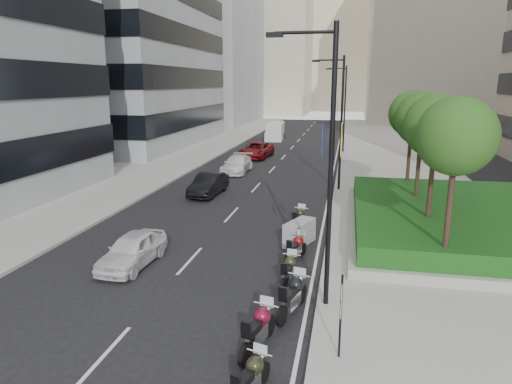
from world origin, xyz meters
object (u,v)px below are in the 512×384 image
(lamp_post_1, at_px, (339,117))
(car_d, at_px, (256,150))
(car_a, at_px, (132,250))
(car_b, at_px, (209,184))
(delivery_van, at_px, (275,132))
(motorcycle_5, at_px, (299,233))
(motorcycle_3, at_px, (289,271))
(lamp_post_2, at_px, (343,104))
(motorcycle_0, at_px, (251,379))
(parking_sign, at_px, (341,312))
(motorcycle_4, at_px, (296,248))
(motorcycle_6, at_px, (299,220))
(car_c, at_px, (237,164))
(lamp_post_0, at_px, (326,156))
(motorcycle_1, at_px, (258,329))
(motorcycle_2, at_px, (293,296))

(lamp_post_1, distance_m, car_d, 15.95)
(car_a, bearing_deg, car_b, 95.10)
(car_d, relative_size, delivery_van, 1.03)
(motorcycle_5, bearing_deg, motorcycle_3, -157.07)
(lamp_post_2, xyz_separation_m, motorcycle_0, (-1.34, -39.93, -4.53))
(parking_sign, xyz_separation_m, motorcycle_4, (-1.94, 6.93, -0.92))
(motorcycle_6, bearing_deg, lamp_post_1, -1.21)
(car_d, bearing_deg, delivery_van, 96.39)
(motorcycle_5, height_order, car_c, car_c)
(delivery_van, bearing_deg, motorcycle_4, -83.28)
(lamp_post_0, bearing_deg, motorcycle_3, 130.64)
(motorcycle_1, distance_m, car_d, 33.48)
(motorcycle_6, height_order, car_c, car_c)
(lamp_post_0, relative_size, motorcycle_2, 3.98)
(lamp_post_0, height_order, car_d, lamp_post_0)
(motorcycle_0, xyz_separation_m, delivery_van, (-7.35, 49.57, 0.50))
(lamp_post_2, bearing_deg, motorcycle_5, -92.66)
(motorcycle_1, distance_m, car_b, 18.34)
(motorcycle_2, distance_m, car_b, 16.60)
(motorcycle_2, height_order, car_a, car_a)
(lamp_post_0, height_order, car_c, lamp_post_0)
(motorcycle_6, relative_size, car_c, 0.45)
(motorcycle_5, relative_size, motorcycle_6, 0.93)
(car_a, bearing_deg, lamp_post_1, 65.13)
(car_a, bearing_deg, motorcycle_2, -18.79)
(lamp_post_1, relative_size, lamp_post_2, 1.00)
(motorcycle_4, bearing_deg, car_c, 39.38)
(lamp_post_1, xyz_separation_m, car_c, (-8.30, 5.20, -4.37))
(lamp_post_2, height_order, motorcycle_5, lamp_post_2)
(motorcycle_5, distance_m, car_a, 7.43)
(car_c, bearing_deg, delivery_van, 91.20)
(motorcycle_3, distance_m, motorcycle_6, 6.42)
(motorcycle_6, bearing_deg, motorcycle_1, -170.98)
(lamp_post_0, bearing_deg, motorcycle_4, 108.06)
(lamp_post_1, relative_size, car_d, 1.63)
(motorcycle_1, relative_size, motorcycle_6, 1.05)
(motorcycle_0, xyz_separation_m, motorcycle_6, (-0.26, 12.83, 0.04))
(motorcycle_5, xyz_separation_m, motorcycle_6, (-0.25, 2.06, 0.01))
(car_b, distance_m, delivery_van, 30.42)
(parking_sign, bearing_deg, delivery_van, 101.10)
(lamp_post_0, distance_m, motorcycle_0, 6.83)
(motorcycle_4, relative_size, delivery_van, 0.36)
(parking_sign, bearing_deg, motorcycle_6, 101.71)
(motorcycle_3, bearing_deg, lamp_post_2, 3.93)
(lamp_post_0, bearing_deg, delivery_van, 101.02)
(motorcycle_0, bearing_deg, car_d, 27.08)
(motorcycle_2, relative_size, motorcycle_3, 1.10)
(lamp_post_2, height_order, parking_sign, lamp_post_2)
(lamp_post_2, distance_m, car_c, 15.87)
(motorcycle_6, xyz_separation_m, car_a, (-6.14, -5.85, 0.10))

